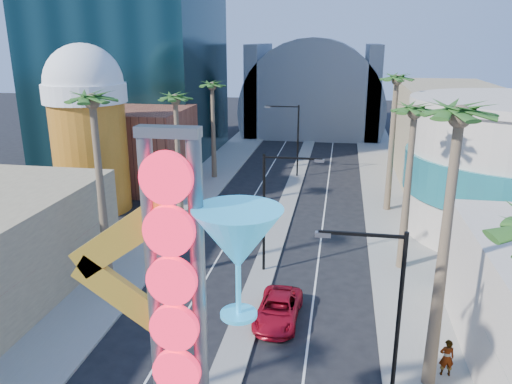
# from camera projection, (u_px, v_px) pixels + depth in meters

# --- Properties ---
(sidewalk_west) EXTENTS (5.00, 100.00, 0.15)m
(sidewalk_west) POSITION_uv_depth(u_px,v_px,m) (192.00, 196.00, 48.81)
(sidewalk_west) COLOR gray
(sidewalk_west) RESTS_ON ground
(sidewalk_east) EXTENTS (5.00, 100.00, 0.15)m
(sidewalk_east) POSITION_uv_depth(u_px,v_px,m) (391.00, 206.00, 45.72)
(sidewalk_east) COLOR gray
(sidewalk_east) RESTS_ON ground
(median) EXTENTS (1.60, 84.00, 0.15)m
(median) POSITION_uv_depth(u_px,v_px,m) (291.00, 192.00, 50.09)
(median) COLOR gray
(median) RESTS_ON ground
(brick_filler_west) EXTENTS (10.00, 10.00, 8.00)m
(brick_filler_west) POSITION_uv_depth(u_px,v_px,m) (138.00, 148.00, 51.54)
(brick_filler_west) COLOR brown
(brick_filler_west) RESTS_ON ground
(filler_east) EXTENTS (10.00, 20.00, 10.00)m
(filler_east) POSITION_uv_depth(u_px,v_px,m) (445.00, 131.00, 55.45)
(filler_east) COLOR #917F5D
(filler_east) RESTS_ON ground
(beer_mug) EXTENTS (7.00, 7.00, 14.50)m
(beer_mug) POSITION_uv_depth(u_px,v_px,m) (88.00, 123.00, 43.03)
(beer_mug) COLOR #AA6416
(beer_mug) RESTS_ON ground
(canopy) EXTENTS (22.00, 16.00, 22.00)m
(canopy) POSITION_uv_depth(u_px,v_px,m) (314.00, 106.00, 80.86)
(canopy) COLOR slate
(canopy) RESTS_ON ground
(neon_sign) EXTENTS (6.53, 2.60, 12.55)m
(neon_sign) POSITION_uv_depth(u_px,v_px,m) (203.00, 302.00, 14.83)
(neon_sign) COLOR gray
(neon_sign) RESTS_ON ground
(streetlight_0) EXTENTS (3.79, 0.25, 8.00)m
(streetlight_0) POSITION_uv_depth(u_px,v_px,m) (272.00, 202.00, 31.64)
(streetlight_0) COLOR black
(streetlight_0) RESTS_ON ground
(streetlight_1) EXTENTS (3.79, 0.25, 8.00)m
(streetlight_1) POSITION_uv_depth(u_px,v_px,m) (293.00, 134.00, 54.41)
(streetlight_1) COLOR black
(streetlight_1) RESTS_ON ground
(streetlight_2) EXTENTS (3.45, 0.25, 8.00)m
(streetlight_2) POSITION_uv_depth(u_px,v_px,m) (387.00, 307.00, 19.35)
(streetlight_2) COLOR black
(streetlight_2) RESTS_ON ground
(palm_1) EXTENTS (2.40, 2.40, 12.70)m
(palm_1) POSITION_uv_depth(u_px,v_px,m) (93.00, 114.00, 27.67)
(palm_1) COLOR brown
(palm_1) RESTS_ON ground
(palm_2) EXTENTS (2.40, 2.40, 11.20)m
(palm_2) POSITION_uv_depth(u_px,v_px,m) (176.00, 106.00, 41.25)
(palm_2) COLOR brown
(palm_2) RESTS_ON ground
(palm_3) EXTENTS (2.40, 2.40, 11.20)m
(palm_3) POSITION_uv_depth(u_px,v_px,m) (212.00, 91.00, 52.55)
(palm_3) COLOR brown
(palm_3) RESTS_ON ground
(palm_5) EXTENTS (2.40, 2.40, 13.20)m
(palm_5) POSITION_uv_depth(u_px,v_px,m) (457.00, 136.00, 18.96)
(palm_5) COLOR brown
(palm_5) RESTS_ON ground
(palm_6) EXTENTS (2.40, 2.40, 11.70)m
(palm_6) POSITION_uv_depth(u_px,v_px,m) (414.00, 122.00, 30.66)
(palm_6) COLOR brown
(palm_6) RESTS_ON ground
(palm_7) EXTENTS (2.40, 2.40, 12.70)m
(palm_7) POSITION_uv_depth(u_px,v_px,m) (396.00, 88.00, 41.69)
(palm_7) COLOR brown
(palm_7) RESTS_ON ground
(red_pickup) EXTENTS (2.43, 4.94, 1.35)m
(red_pickup) POSITION_uv_depth(u_px,v_px,m) (278.00, 310.00, 27.18)
(red_pickup) COLOR #AC0D20
(red_pickup) RESTS_ON ground
(pedestrian_a) EXTENTS (0.69, 0.48, 1.82)m
(pedestrian_a) POSITION_uv_depth(u_px,v_px,m) (447.00, 357.00, 22.47)
(pedestrian_a) COLOR gray
(pedestrian_a) RESTS_ON sidewalk_east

